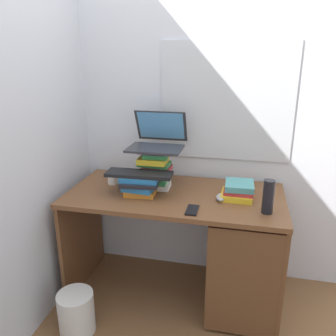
{
  "coord_description": "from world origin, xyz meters",
  "views": [
    {
      "loc": [
        0.41,
        -2.03,
        1.64
      ],
      "look_at": [
        -0.04,
        -0.03,
        0.95
      ],
      "focal_mm": 36.8,
      "sensor_mm": 36.0,
      "label": 1
    }
  ],
  "objects_px": {
    "mug": "(114,177)",
    "book_stack_side": "(238,191)",
    "keyboard": "(139,174)",
    "water_bottle": "(268,197)",
    "wastebasket": "(76,312)",
    "computer_mouse": "(221,197)",
    "desk": "(227,249)",
    "book_stack_tall": "(155,169)",
    "cell_phone": "(192,210)",
    "book_stack_keyboard_riser": "(140,185)",
    "laptop": "(158,139)"
  },
  "relations": [
    {
      "from": "desk",
      "to": "laptop",
      "type": "distance_m",
      "value": 0.86
    },
    {
      "from": "water_bottle",
      "to": "desk",
      "type": "bearing_deg",
      "value": 146.84
    },
    {
      "from": "book_stack_tall",
      "to": "mug",
      "type": "relative_size",
      "value": 2.29
    },
    {
      "from": "laptop",
      "to": "book_stack_tall",
      "type": "bearing_deg",
      "value": -91.92
    },
    {
      "from": "book_stack_tall",
      "to": "keyboard",
      "type": "bearing_deg",
      "value": -115.01
    },
    {
      "from": "wastebasket",
      "to": "book_stack_side",
      "type": "bearing_deg",
      "value": 28.87
    },
    {
      "from": "computer_mouse",
      "to": "mug",
      "type": "xyz_separation_m",
      "value": [
        -0.75,
        0.12,
        0.03
      ]
    },
    {
      "from": "desk",
      "to": "mug",
      "type": "distance_m",
      "value": 0.91
    },
    {
      "from": "laptop",
      "to": "wastebasket",
      "type": "bearing_deg",
      "value": -119.94
    },
    {
      "from": "book_stack_keyboard_riser",
      "to": "water_bottle",
      "type": "relative_size",
      "value": 1.27
    },
    {
      "from": "book_stack_keyboard_riser",
      "to": "laptop",
      "type": "bearing_deg",
      "value": 73.12
    },
    {
      "from": "mug",
      "to": "water_bottle",
      "type": "height_order",
      "value": "water_bottle"
    },
    {
      "from": "book_stack_side",
      "to": "computer_mouse",
      "type": "height_order",
      "value": "book_stack_side"
    },
    {
      "from": "keyboard",
      "to": "water_bottle",
      "type": "xyz_separation_m",
      "value": [
        0.79,
        -0.09,
        -0.04
      ]
    },
    {
      "from": "water_bottle",
      "to": "wastebasket",
      "type": "height_order",
      "value": "water_bottle"
    },
    {
      "from": "book_stack_side",
      "to": "keyboard",
      "type": "relative_size",
      "value": 0.5
    },
    {
      "from": "water_bottle",
      "to": "book_stack_keyboard_riser",
      "type": "bearing_deg",
      "value": 173.1
    },
    {
      "from": "book_stack_side",
      "to": "cell_phone",
      "type": "relative_size",
      "value": 1.54
    },
    {
      "from": "book_stack_keyboard_riser",
      "to": "mug",
      "type": "height_order",
      "value": "book_stack_keyboard_riser"
    },
    {
      "from": "desk",
      "to": "computer_mouse",
      "type": "relative_size",
      "value": 13.42
    },
    {
      "from": "book_stack_keyboard_riser",
      "to": "book_stack_side",
      "type": "distance_m",
      "value": 0.62
    },
    {
      "from": "cell_phone",
      "to": "wastebasket",
      "type": "xyz_separation_m",
      "value": [
        -0.66,
        -0.25,
        -0.64
      ]
    },
    {
      "from": "keyboard",
      "to": "water_bottle",
      "type": "relative_size",
      "value": 2.11
    },
    {
      "from": "desk",
      "to": "cell_phone",
      "type": "height_order",
      "value": "cell_phone"
    },
    {
      "from": "computer_mouse",
      "to": "cell_phone",
      "type": "relative_size",
      "value": 0.76
    },
    {
      "from": "laptop",
      "to": "computer_mouse",
      "type": "height_order",
      "value": "laptop"
    },
    {
      "from": "book_stack_keyboard_riser",
      "to": "computer_mouse",
      "type": "height_order",
      "value": "book_stack_keyboard_riser"
    },
    {
      "from": "desk",
      "to": "water_bottle",
      "type": "distance_m",
      "value": 0.52
    },
    {
      "from": "laptop",
      "to": "water_bottle",
      "type": "bearing_deg",
      "value": -23.1
    },
    {
      "from": "wastebasket",
      "to": "computer_mouse",
      "type": "bearing_deg",
      "value": 28.75
    },
    {
      "from": "desk",
      "to": "cell_phone",
      "type": "bearing_deg",
      "value": -134.28
    },
    {
      "from": "keyboard",
      "to": "desk",
      "type": "bearing_deg",
      "value": 2.49
    },
    {
      "from": "book_stack_side",
      "to": "laptop",
      "type": "relative_size",
      "value": 0.59
    },
    {
      "from": "book_stack_side",
      "to": "keyboard",
      "type": "bearing_deg",
      "value": -171.67
    },
    {
      "from": "desk",
      "to": "water_bottle",
      "type": "height_order",
      "value": "water_bottle"
    },
    {
      "from": "wastebasket",
      "to": "water_bottle",
      "type": "bearing_deg",
      "value": 16.5
    },
    {
      "from": "laptop",
      "to": "mug",
      "type": "xyz_separation_m",
      "value": [
        -0.3,
        -0.06,
        -0.28
      ]
    },
    {
      "from": "desk",
      "to": "computer_mouse",
      "type": "distance_m",
      "value": 0.37
    },
    {
      "from": "book_stack_tall",
      "to": "book_stack_side",
      "type": "distance_m",
      "value": 0.56
    },
    {
      "from": "keyboard",
      "to": "wastebasket",
      "type": "xyz_separation_m",
      "value": [
        -0.29,
        -0.41,
        -0.78
      ]
    },
    {
      "from": "computer_mouse",
      "to": "book_stack_keyboard_riser",
      "type": "bearing_deg",
      "value": -176.67
    },
    {
      "from": "desk",
      "to": "wastebasket",
      "type": "distance_m",
      "value": 1.02
    },
    {
      "from": "desk",
      "to": "book_stack_tall",
      "type": "bearing_deg",
      "value": 169.86
    },
    {
      "from": "book_stack_tall",
      "to": "book_stack_keyboard_riser",
      "type": "distance_m",
      "value": 0.16
    },
    {
      "from": "desk",
      "to": "cell_phone",
      "type": "xyz_separation_m",
      "value": [
        -0.2,
        -0.21,
        0.35
      ]
    },
    {
      "from": "book_stack_keyboard_riser",
      "to": "cell_phone",
      "type": "height_order",
      "value": "book_stack_keyboard_riser"
    },
    {
      "from": "book_stack_keyboard_riser",
      "to": "cell_phone",
      "type": "relative_size",
      "value": 1.86
    },
    {
      "from": "book_stack_side",
      "to": "water_bottle",
      "type": "height_order",
      "value": "water_bottle"
    },
    {
      "from": "mug",
      "to": "book_stack_side",
      "type": "bearing_deg",
      "value": -4.25
    },
    {
      "from": "mug",
      "to": "cell_phone",
      "type": "distance_m",
      "value": 0.68
    }
  ]
}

